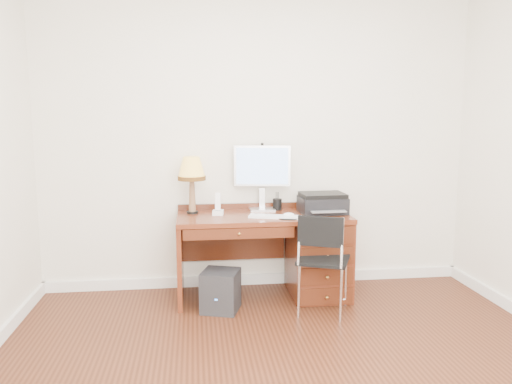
{
  "coord_description": "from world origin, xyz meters",
  "views": [
    {
      "loc": [
        -0.6,
        -2.86,
        1.6
      ],
      "look_at": [
        -0.09,
        1.2,
        0.98
      ],
      "focal_mm": 35.0,
      "sensor_mm": 36.0,
      "label": 1
    }
  ],
  "objects": [
    {
      "name": "ground",
      "position": [
        0.0,
        0.0,
        0.0
      ],
      "size": [
        4.0,
        4.0,
        0.0
      ],
      "primitive_type": "plane",
      "color": "#39190D",
      "rests_on": "ground"
    },
    {
      "name": "room_shell",
      "position": [
        0.0,
        0.63,
        0.05
      ],
      "size": [
        4.0,
        4.0,
        4.0
      ],
      "color": "white",
      "rests_on": "ground"
    },
    {
      "name": "desk",
      "position": [
        0.32,
        1.4,
        0.41
      ],
      "size": [
        1.5,
        0.67,
        0.75
      ],
      "color": "#622714",
      "rests_on": "ground"
    },
    {
      "name": "monitor",
      "position": [
        0.02,
        1.64,
        1.12
      ],
      "size": [
        0.52,
        0.19,
        0.59
      ],
      "rotation": [
        0.0,
        0.0,
        -0.14
      ],
      "color": "silver",
      "rests_on": "desk"
    },
    {
      "name": "keyboard",
      "position": [
        0.08,
        1.25,
        0.76
      ],
      "size": [
        0.46,
        0.25,
        0.02
      ],
      "primitive_type": "cube",
      "rotation": [
        0.0,
        0.0,
        -0.29
      ],
      "color": "white",
      "rests_on": "desk"
    },
    {
      "name": "mouse_pad",
      "position": [
        0.2,
        1.23,
        0.76
      ],
      "size": [
        0.22,
        0.22,
        0.04
      ],
      "color": "black",
      "rests_on": "desk"
    },
    {
      "name": "printer",
      "position": [
        0.54,
        1.42,
        0.84
      ],
      "size": [
        0.41,
        0.33,
        0.18
      ],
      "rotation": [
        0.0,
        0.0,
        0.04
      ],
      "color": "black",
      "rests_on": "desk"
    },
    {
      "name": "leg_lamp",
      "position": [
        -0.62,
        1.53,
        1.12
      ],
      "size": [
        0.25,
        0.25,
        0.5
      ],
      "color": "black",
      "rests_on": "desk"
    },
    {
      "name": "phone",
      "position": [
        -0.39,
        1.43,
        0.81
      ],
      "size": [
        0.11,
        0.11,
        0.2
      ],
      "rotation": [
        0.0,
        0.0,
        -0.16
      ],
      "color": "white",
      "rests_on": "desk"
    },
    {
      "name": "pen_cup",
      "position": [
        0.16,
        1.6,
        0.8
      ],
      "size": [
        0.08,
        0.08,
        0.1
      ],
      "primitive_type": "cylinder",
      "color": "black",
      "rests_on": "desk"
    },
    {
      "name": "chair",
      "position": [
        0.44,
        0.92,
        0.51
      ],
      "size": [
        0.52,
        0.53,
        0.84
      ],
      "rotation": [
        0.0,
        0.0,
        -0.41
      ],
      "color": "black",
      "rests_on": "ground"
    },
    {
      "name": "equipment_box",
      "position": [
        -0.39,
        1.12,
        0.17
      ],
      "size": [
        0.36,
        0.36,
        0.34
      ],
      "primitive_type": "cube",
      "rotation": [
        0.0,
        0.0,
        -0.31
      ],
      "color": "black",
      "rests_on": "ground"
    }
  ]
}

